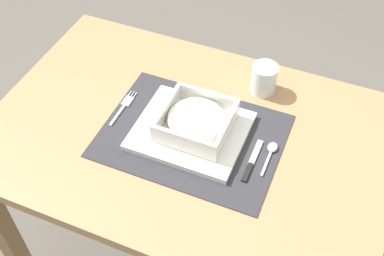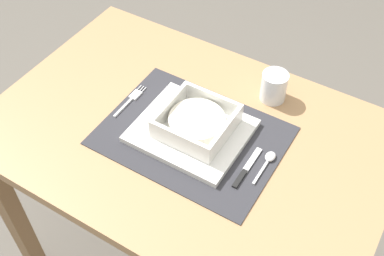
# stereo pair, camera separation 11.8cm
# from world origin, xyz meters

# --- Properties ---
(dining_table) EXTENTS (1.00, 0.67, 0.71)m
(dining_table) POSITION_xyz_m (0.00, 0.00, 0.60)
(dining_table) COLOR #A37A51
(dining_table) RESTS_ON ground
(placemat) EXTENTS (0.44, 0.33, 0.00)m
(placemat) POSITION_xyz_m (0.02, -0.01, 0.71)
(placemat) COLOR #2D2D33
(placemat) RESTS_ON dining_table
(serving_plate) EXTENTS (0.27, 0.23, 0.02)m
(serving_plate) POSITION_xyz_m (0.01, 0.00, 0.72)
(serving_plate) COLOR white
(serving_plate) RESTS_ON placemat
(porridge_bowl) EXTENTS (0.17, 0.17, 0.06)m
(porridge_bowl) POSITION_xyz_m (0.02, 0.01, 0.75)
(porridge_bowl) COLOR white
(porridge_bowl) RESTS_ON serving_plate
(fork) EXTENTS (0.02, 0.13, 0.00)m
(fork) POSITION_xyz_m (-0.19, 0.02, 0.71)
(fork) COLOR silver
(fork) RESTS_ON placemat
(spoon) EXTENTS (0.02, 0.11, 0.01)m
(spoon) POSITION_xyz_m (0.21, 0.02, 0.71)
(spoon) COLOR silver
(spoon) RESTS_ON placemat
(butter_knife) EXTENTS (0.01, 0.14, 0.01)m
(butter_knife) POSITION_xyz_m (0.18, -0.03, 0.71)
(butter_knife) COLOR black
(butter_knife) RESTS_ON placemat
(drinking_glass) EXTENTS (0.07, 0.07, 0.08)m
(drinking_glass) POSITION_xyz_m (0.13, 0.22, 0.74)
(drinking_glass) COLOR white
(drinking_glass) RESTS_ON dining_table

